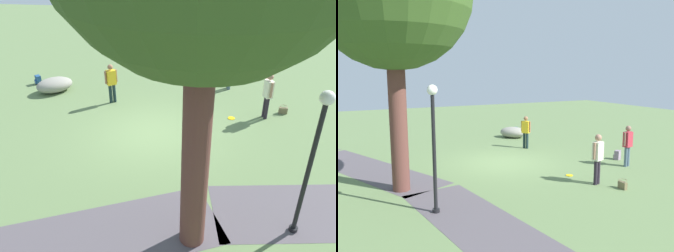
% 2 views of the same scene
% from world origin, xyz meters
% --- Properties ---
extents(ground_plane, '(48.00, 48.00, 0.00)m').
position_xyz_m(ground_plane, '(0.00, 0.00, 0.00)').
color(ground_plane, '#60794A').
extents(footpath_segment_near, '(8.20, 3.11, 0.01)m').
position_xyz_m(footpath_segment_near, '(-6.04, 3.00, 0.00)').
color(footpath_segment_near, '#534C52').
rests_on(footpath_segment_near, ground).
extents(footpath_segment_mid, '(8.12, 5.04, 0.01)m').
position_xyz_m(footpath_segment_mid, '(1.58, 5.19, 0.00)').
color(footpath_segment_mid, '#534C52').
rests_on(footpath_segment_mid, ground).
extents(lamp_post, '(0.28, 0.28, 3.50)m').
position_xyz_m(lamp_post, '(-3.91, 3.92, 2.16)').
color(lamp_post, black).
rests_on(lamp_post, ground).
extents(lawn_boulder, '(1.84, 1.78, 0.63)m').
position_xyz_m(lawn_boulder, '(4.86, -3.02, 0.31)').
color(lawn_boulder, gray).
rests_on(lawn_boulder, ground).
extents(woman_with_handbag, '(0.34, 0.50, 1.74)m').
position_xyz_m(woman_with_handbag, '(-3.97, -1.66, 1.01)').
color(woman_with_handbag, '#261F2A').
rests_on(woman_with_handbag, ground).
extents(man_near_boulder, '(0.31, 0.51, 1.67)m').
position_xyz_m(man_near_boulder, '(-2.71, -4.29, 0.97)').
color(man_near_boulder, '#465B6D').
rests_on(man_near_boulder, ground).
extents(passerby_on_path, '(0.43, 0.41, 1.62)m').
position_xyz_m(passerby_on_path, '(2.05, -2.27, 0.93)').
color(passerby_on_path, '#172A2B').
rests_on(passerby_on_path, ground).
extents(handbag_on_grass, '(0.32, 0.28, 0.31)m').
position_xyz_m(handbag_on_grass, '(-4.72, -2.10, 0.14)').
color(handbag_on_grass, '#736647').
rests_on(handbag_on_grass, ground).
extents(backpack_by_boulder, '(0.35, 0.35, 0.40)m').
position_xyz_m(backpack_by_boulder, '(6.02, -3.78, 0.19)').
color(backpack_by_boulder, navy).
rests_on(backpack_by_boulder, ground).
extents(spare_backpack_on_lawn, '(0.33, 0.34, 0.40)m').
position_xyz_m(spare_backpack_on_lawn, '(-1.69, -4.77, 0.19)').
color(spare_backpack_on_lawn, gray).
rests_on(spare_backpack_on_lawn, ground).
extents(frisbee_on_grass, '(0.26, 0.26, 0.02)m').
position_xyz_m(frisbee_on_grass, '(-2.73, -1.43, 0.01)').
color(frisbee_on_grass, yellow).
rests_on(frisbee_on_grass, ground).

